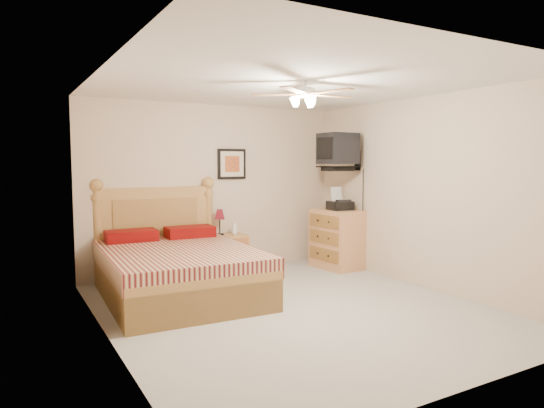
# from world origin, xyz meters

# --- Properties ---
(floor) EXTENTS (4.50, 4.50, 0.00)m
(floor) POSITION_xyz_m (0.00, 0.00, 0.00)
(floor) COLOR #A6A196
(floor) RESTS_ON ground
(ceiling) EXTENTS (4.00, 4.50, 0.04)m
(ceiling) POSITION_xyz_m (0.00, 0.00, 2.50)
(ceiling) COLOR white
(ceiling) RESTS_ON ground
(wall_back) EXTENTS (4.00, 0.04, 2.50)m
(wall_back) POSITION_xyz_m (0.00, 2.25, 1.25)
(wall_back) COLOR #CCB396
(wall_back) RESTS_ON ground
(wall_front) EXTENTS (4.00, 0.04, 2.50)m
(wall_front) POSITION_xyz_m (0.00, -2.25, 1.25)
(wall_front) COLOR #CCB396
(wall_front) RESTS_ON ground
(wall_left) EXTENTS (0.04, 4.50, 2.50)m
(wall_left) POSITION_xyz_m (-2.00, 0.00, 1.25)
(wall_left) COLOR #CCB396
(wall_left) RESTS_ON ground
(wall_right) EXTENTS (0.04, 4.50, 2.50)m
(wall_right) POSITION_xyz_m (2.00, 0.00, 1.25)
(wall_right) COLOR #CCB396
(wall_right) RESTS_ON ground
(bed) EXTENTS (1.79, 2.29, 1.44)m
(bed) POSITION_xyz_m (-0.96, 1.12, 0.72)
(bed) COLOR #A67D40
(bed) RESTS_ON ground
(nightstand) EXTENTS (0.53, 0.40, 0.57)m
(nightstand) POSITION_xyz_m (0.09, 2.00, 0.29)
(nightstand) COLOR #AA7444
(nightstand) RESTS_ON ground
(table_lamp) EXTENTS (0.26, 0.26, 0.38)m
(table_lamp) POSITION_xyz_m (-0.00, 2.08, 0.76)
(table_lamp) COLOR maroon
(table_lamp) RESTS_ON nightstand
(lotion_bottle) EXTENTS (0.09, 0.09, 0.21)m
(lotion_bottle) POSITION_xyz_m (0.21, 2.02, 0.68)
(lotion_bottle) COLOR white
(lotion_bottle) RESTS_ON nightstand
(framed_picture) EXTENTS (0.46, 0.04, 0.46)m
(framed_picture) POSITION_xyz_m (0.27, 2.23, 1.62)
(framed_picture) COLOR black
(framed_picture) RESTS_ON wall_back
(dresser) EXTENTS (0.59, 0.81, 0.91)m
(dresser) POSITION_xyz_m (1.73, 1.50, 0.46)
(dresser) COLOR #BF7E51
(dresser) RESTS_ON ground
(fax_machine) EXTENTS (0.37, 0.39, 0.35)m
(fax_machine) POSITION_xyz_m (1.74, 1.46, 1.09)
(fax_machine) COLOR black
(fax_machine) RESTS_ON dresser
(magazine_lower) EXTENTS (0.31, 0.35, 0.03)m
(magazine_lower) POSITION_xyz_m (1.74, 1.74, 0.93)
(magazine_lower) COLOR #B6AE95
(magazine_lower) RESTS_ON dresser
(magazine_upper) EXTENTS (0.23, 0.28, 0.02)m
(magazine_upper) POSITION_xyz_m (1.74, 1.76, 0.95)
(magazine_upper) COLOR gray
(magazine_upper) RESTS_ON magazine_lower
(wall_tv) EXTENTS (0.56, 0.46, 0.58)m
(wall_tv) POSITION_xyz_m (1.75, 1.34, 1.81)
(wall_tv) COLOR black
(wall_tv) RESTS_ON wall_right
(ceiling_fan) EXTENTS (1.14, 1.14, 0.28)m
(ceiling_fan) POSITION_xyz_m (0.00, -0.20, 2.36)
(ceiling_fan) COLOR silver
(ceiling_fan) RESTS_ON ceiling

